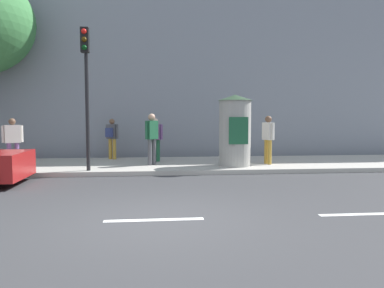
{
  "coord_description": "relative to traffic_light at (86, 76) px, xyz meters",
  "views": [
    {
      "loc": [
        0.02,
        -6.65,
        1.88
      ],
      "look_at": [
        0.89,
        2.0,
        1.22
      ],
      "focal_mm": 35.03,
      "sensor_mm": 36.0,
      "label": 1
    }
  ],
  "objects": [
    {
      "name": "ground_plane",
      "position": [
        2.07,
        -5.24,
        -3.1
      ],
      "size": [
        80.0,
        80.0,
        0.0
      ],
      "primitive_type": "plane",
      "color": "#38383A"
    },
    {
      "name": "sidewalk_curb",
      "position": [
        2.07,
        1.76,
        -3.03
      ],
      "size": [
        36.0,
        4.0,
        0.15
      ],
      "primitive_type": "cube",
      "color": "#B2ADA3",
      "rests_on": "ground_plane"
    },
    {
      "name": "lane_markings",
      "position": [
        2.07,
        -5.24,
        -3.1
      ],
      "size": [
        25.8,
        0.16,
        0.01
      ],
      "color": "silver",
      "rests_on": "ground_plane"
    },
    {
      "name": "building_backdrop",
      "position": [
        2.07,
        6.76,
        1.98
      ],
      "size": [
        36.0,
        5.0,
        10.16
      ],
      "primitive_type": "cube",
      "color": "gray",
      "rests_on": "ground_plane"
    },
    {
      "name": "traffic_light",
      "position": [
        0.0,
        0.0,
        0.0
      ],
      "size": [
        0.24,
        0.45,
        4.4
      ],
      "color": "black",
      "rests_on": "sidewalk_curb"
    },
    {
      "name": "poster_column",
      "position": [
        4.85,
        0.77,
        -1.71
      ],
      "size": [
        1.19,
        1.19,
        2.45
      ],
      "color": "#9E9B93",
      "rests_on": "sidewalk_curb"
    },
    {
      "name": "pedestrian_with_backpack",
      "position": [
        2.1,
        2.29,
        -1.98
      ],
      "size": [
        0.56,
        0.5,
        1.64
      ],
      "color": "#1E5938",
      "rests_on": "sidewalk_curb"
    },
    {
      "name": "pedestrian_with_bag",
      "position": [
        -2.62,
        1.06,
        -1.98
      ],
      "size": [
        0.61,
        0.43,
        1.64
      ],
      "color": "#724C84",
      "rests_on": "sidewalk_curb"
    },
    {
      "name": "pedestrian_in_light_jacket",
      "position": [
        6.12,
        1.08,
        -1.94
      ],
      "size": [
        0.37,
        0.58,
        1.73
      ],
      "color": "#B78C33",
      "rests_on": "sidewalk_curb"
    },
    {
      "name": "pedestrian_in_dark_shirt",
      "position": [
        0.39,
        3.18,
        -2.0
      ],
      "size": [
        0.51,
        0.5,
        1.61
      ],
      "color": "#B78C33",
      "rests_on": "sidewalk_curb"
    },
    {
      "name": "pedestrian_in_red_top",
      "position": [
        1.99,
        1.28,
        -1.89
      ],
      "size": [
        0.46,
        0.46,
        1.8
      ],
      "color": "#4C4C51",
      "rests_on": "sidewalk_curb"
    }
  ]
}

